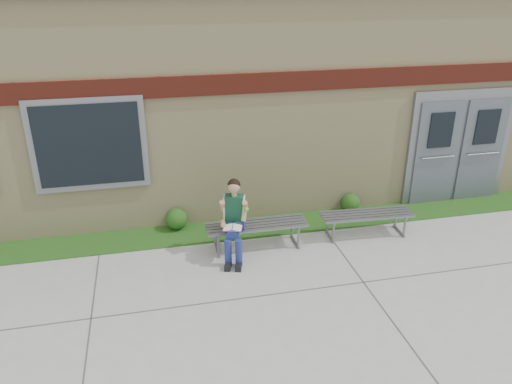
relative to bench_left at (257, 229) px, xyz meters
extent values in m
plane|color=#9E9E99|center=(0.36, -1.91, -0.34)|extent=(80.00, 80.00, 0.00)
cube|color=#144B16|center=(0.36, 0.69, -0.33)|extent=(16.00, 0.80, 0.02)
cube|color=beige|center=(0.36, 4.09, 1.66)|extent=(16.00, 6.00, 4.00)
cube|color=maroon|center=(0.36, 1.06, 2.26)|extent=(16.00, 0.06, 0.35)
cube|color=slate|center=(-2.64, 1.05, 1.36)|extent=(1.90, 0.08, 1.60)
cube|color=black|center=(-2.64, 1.01, 1.36)|extent=(1.70, 0.04, 1.40)
cube|color=slate|center=(4.36, 1.05, 0.81)|extent=(2.20, 0.08, 2.30)
cube|color=#515861|center=(3.86, 1.00, 0.71)|extent=(0.92, 0.06, 2.10)
cube|color=#515861|center=(4.86, 1.00, 0.71)|extent=(0.92, 0.06, 2.10)
cube|color=slate|center=(0.00, 0.00, 0.09)|extent=(1.72, 0.48, 0.03)
cube|color=slate|center=(-0.69, 0.00, -0.15)|extent=(0.04, 0.48, 0.39)
cube|color=slate|center=(0.69, 0.00, -0.15)|extent=(0.04, 0.48, 0.39)
cube|color=slate|center=(2.00, 0.00, 0.07)|extent=(1.66, 0.55, 0.03)
cube|color=slate|center=(1.34, 0.00, -0.16)|extent=(0.07, 0.46, 0.37)
cube|color=slate|center=(2.66, 0.00, -0.16)|extent=(0.07, 0.46, 0.37)
cube|color=navy|center=(-0.38, -0.05, 0.18)|extent=(0.37, 0.31, 0.15)
cube|color=#103E1E|center=(-0.39, -0.07, 0.47)|extent=(0.35, 0.27, 0.44)
sphere|color=tan|center=(-0.39, -0.08, 0.86)|extent=(0.25, 0.25, 0.20)
sphere|color=black|center=(-0.39, -0.06, 0.87)|extent=(0.26, 0.26, 0.21)
cylinder|color=navy|center=(-0.53, -0.26, 0.20)|extent=(0.25, 0.42, 0.14)
cylinder|color=navy|center=(-0.37, -0.31, 0.20)|extent=(0.25, 0.42, 0.14)
cylinder|color=navy|center=(-0.58, -0.49, -0.11)|extent=(0.11, 0.11, 0.48)
cylinder|color=navy|center=(-0.41, -0.54, -0.11)|extent=(0.11, 0.11, 0.48)
cube|color=black|center=(-0.59, -0.55, -0.30)|extent=(0.16, 0.26, 0.10)
cube|color=black|center=(-0.43, -0.60, -0.30)|extent=(0.16, 0.26, 0.10)
cylinder|color=tan|center=(-0.58, -0.07, 0.53)|extent=(0.14, 0.23, 0.25)
cylinder|color=tan|center=(-0.23, -0.17, 0.53)|extent=(0.14, 0.23, 0.25)
cube|color=white|center=(-0.48, -0.40, 0.29)|extent=(0.34, 0.28, 0.01)
cube|color=#B6446F|center=(-0.48, -0.40, 0.28)|extent=(0.34, 0.29, 0.01)
sphere|color=#5CB12F|center=(-0.24, -0.31, 0.54)|extent=(0.08, 0.08, 0.08)
sphere|color=#144B16|center=(-1.29, 0.94, -0.13)|extent=(0.39, 0.39, 0.39)
sphere|color=#144B16|center=(2.10, 0.94, -0.14)|extent=(0.36, 0.36, 0.36)
camera|label=1|loc=(-1.64, -7.30, 4.01)|focal=35.00mm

